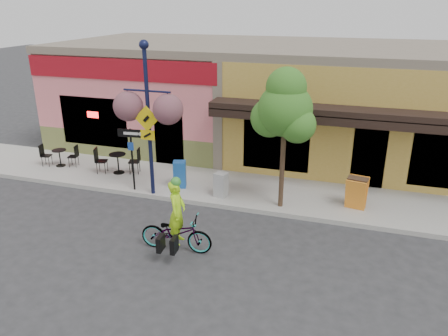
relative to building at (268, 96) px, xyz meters
The scene contains 14 objects.
ground 7.83m from the building, 90.00° to the right, with size 90.00×90.00×0.00m, color #2D2D30.
sidewalk 5.91m from the building, 90.00° to the right, with size 24.00×3.00×0.15m, color #9E9B93.
curb 7.28m from the building, 90.00° to the right, with size 24.00×0.12×0.15m, color #A8A59E.
building is the anchor object (origin of this frame).
bicycle 9.85m from the building, 91.76° to the right, with size 0.67×1.93×1.01m, color maroon.
cyclist_rider 9.79m from the building, 91.47° to the right, with size 0.63×0.41×1.73m, color #B1F419.
lamp_post 7.26m from the building, 109.17° to the right, with size 1.59×0.64×4.98m, color #13183C, non-canonical shape.
one_way_sign 7.52m from the building, 114.77° to the right, with size 0.82×0.18×2.15m, color black, non-canonical shape.
cafe_set_left 9.10m from the building, 141.26° to the right, with size 1.43×0.72×0.86m, color black, non-canonical shape.
cafe_set_right 7.30m from the building, 128.49° to the right, with size 1.63×0.82×0.98m, color black, non-canonical shape.
newspaper_box_blue 6.53m from the building, 105.87° to the right, with size 0.42×0.37×0.93m, color #194E97, non-canonical shape.
newspaper_box_grey 6.62m from the building, 91.19° to the right, with size 0.38×0.35×0.82m, color #A8A8A8, non-canonical shape.
street_tree 6.78m from the building, 73.98° to the right, with size 1.71×1.71×4.37m, color #3D7A26, non-canonical shape.
sandwich_board 7.55m from the building, 56.38° to the right, with size 0.60×0.44×1.01m, color orange, non-canonical shape.
Camera 1 is at (3.94, -11.38, 6.19)m, focal length 35.00 mm.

